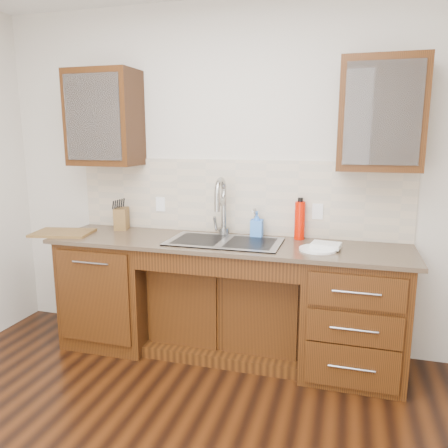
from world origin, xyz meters
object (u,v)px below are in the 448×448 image
(plate, at_px, (318,249))
(water_bottle, at_px, (300,221))
(cutting_board, at_px, (63,233))
(knife_block, at_px, (122,219))
(soap_bottle, at_px, (257,224))

(plate, bearing_deg, water_bottle, 118.42)
(cutting_board, bearing_deg, water_bottle, 10.60)
(plate, distance_m, cutting_board, 2.01)
(knife_block, bearing_deg, water_bottle, -14.14)
(water_bottle, relative_size, knife_block, 1.60)
(water_bottle, xyz_separation_m, knife_block, (-1.49, -0.05, -0.05))
(water_bottle, height_order, cutting_board, water_bottle)
(cutting_board, bearing_deg, soap_bottle, 11.86)
(plate, bearing_deg, cutting_board, -178.63)
(water_bottle, bearing_deg, cutting_board, -169.40)
(water_bottle, xyz_separation_m, cutting_board, (-1.85, -0.35, -0.13))
(soap_bottle, xyz_separation_m, knife_block, (-1.16, -0.02, -0.01))
(soap_bottle, distance_m, plate, 0.57)
(water_bottle, distance_m, plate, 0.37)
(soap_bottle, relative_size, plate, 0.79)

